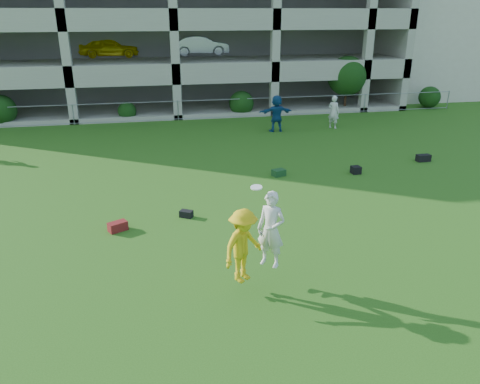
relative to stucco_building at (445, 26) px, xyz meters
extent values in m
plane|color=#235114|center=(-23.00, -28.00, -5.00)|extent=(100.00, 100.00, 0.00)
cube|color=beige|center=(0.00, 0.00, 0.00)|extent=(16.00, 14.00, 10.00)
imported|color=navy|center=(-17.96, -12.82, -4.01)|extent=(1.85, 0.64, 1.97)
imported|color=silver|center=(-14.64, -12.75, -4.09)|extent=(0.76, 0.79, 1.83)
cube|color=#57180E|center=(-25.93, -23.89, -4.86)|extent=(0.63, 0.52, 0.28)
cube|color=black|center=(-23.83, -23.30, -4.89)|extent=(0.47, 0.42, 0.22)
cube|color=#183D16|center=(-19.83, -20.00, -4.87)|extent=(0.59, 0.50, 0.26)
cube|color=black|center=(-16.69, -20.34, -4.85)|extent=(0.37, 0.37, 0.30)
cube|color=black|center=(-13.09, -19.38, -4.85)|extent=(0.60, 0.31, 0.30)
imported|color=gold|center=(-22.90, -27.81, -3.80)|extent=(1.31, 1.22, 1.77)
imported|color=silver|center=(-22.20, -27.59, -3.57)|extent=(0.80, 0.77, 1.85)
cylinder|color=white|center=(-22.53, -27.48, -2.54)|extent=(0.27, 0.27, 0.07)
cube|color=#9E998C|center=(-23.00, 4.75, 1.00)|extent=(30.00, 0.50, 12.00)
cube|color=#9E998C|center=(-8.25, -2.00, 1.00)|extent=(0.50, 14.00, 12.00)
cube|color=#9E998C|center=(-23.00, -2.00, -4.85)|extent=(30.00, 14.00, 0.30)
cube|color=#9E998C|center=(-23.00, -2.00, -1.85)|extent=(30.00, 14.00, 0.30)
cube|color=#9E998C|center=(-23.00, -2.00, 1.15)|extent=(30.00, 14.00, 0.30)
cube|color=#9E998C|center=(-23.00, -8.85, -2.45)|extent=(30.00, 0.30, 0.90)
cube|color=#9E998C|center=(-23.00, -8.85, 0.55)|extent=(30.00, 0.30, 0.90)
cube|color=#9E998C|center=(-29.00, -8.75, 1.00)|extent=(0.50, 0.50, 12.00)
cube|color=#9E998C|center=(-23.00, -8.75, 1.00)|extent=(0.50, 0.50, 12.00)
cube|color=#9E998C|center=(-17.00, -8.75, 1.00)|extent=(0.50, 0.50, 12.00)
cube|color=#9E998C|center=(-11.00, -8.75, 1.00)|extent=(0.50, 0.50, 12.00)
cube|color=#605E59|center=(-23.00, 0.00, 1.00)|extent=(29.00, 9.00, 11.60)
imported|color=yellow|center=(-26.94, -4.00, -1.04)|extent=(3.93, 1.70, 1.32)
imported|color=silver|center=(-21.01, -4.00, -1.04)|extent=(4.13, 1.80, 1.32)
cylinder|color=gray|center=(-29.00, -9.00, -4.40)|extent=(0.06, 0.06, 1.20)
cylinder|color=gray|center=(-23.00, -9.00, -4.40)|extent=(0.06, 0.06, 1.20)
cylinder|color=gray|center=(-17.00, -9.00, -4.40)|extent=(0.06, 0.06, 1.20)
cylinder|color=gray|center=(-11.00, -9.00, -4.40)|extent=(0.06, 0.06, 1.20)
cylinder|color=gray|center=(-5.00, -9.00, -4.40)|extent=(0.06, 0.06, 1.20)
cylinder|color=gray|center=(-23.00, -9.00, -3.85)|extent=(36.00, 0.04, 0.04)
cylinder|color=gray|center=(-23.00, -9.00, -4.92)|extent=(36.00, 0.04, 0.04)
sphere|color=#163D11|center=(-33.00, -8.40, -4.12)|extent=(1.76, 1.76, 1.76)
sphere|color=#163D11|center=(-26.00, -8.40, -4.45)|extent=(1.10, 1.10, 1.10)
sphere|color=#163D11|center=(-19.00, -8.40, -4.23)|extent=(1.54, 1.54, 1.54)
cylinder|color=#382314|center=(-12.00, -8.20, -4.02)|extent=(0.16, 0.16, 1.96)
sphere|color=#163D11|center=(-12.00, -8.20, -2.76)|extent=(2.52, 2.52, 2.52)
sphere|color=#163D11|center=(-6.00, -8.40, -4.29)|extent=(1.43, 1.43, 1.43)
camera|label=1|loc=(-24.82, -37.03, 1.17)|focal=35.00mm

